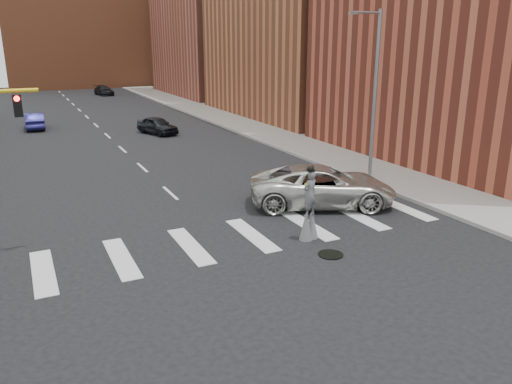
# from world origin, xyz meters

# --- Properties ---
(ground_plane) EXTENTS (160.00, 160.00, 0.00)m
(ground_plane) POSITION_xyz_m (0.00, 0.00, 0.00)
(ground_plane) COLOR black
(ground_plane) RESTS_ON ground
(sidewalk_right) EXTENTS (5.00, 90.00, 0.18)m
(sidewalk_right) POSITION_xyz_m (12.50, 25.00, 0.09)
(sidewalk_right) COLOR gray
(sidewalk_right) RESTS_ON ground
(manhole) EXTENTS (0.90, 0.90, 0.04)m
(manhole) POSITION_xyz_m (3.00, -2.00, 0.02)
(manhole) COLOR black
(manhole) RESTS_ON ground
(building_far) EXTENTS (16.00, 22.00, 20.00)m
(building_far) POSITION_xyz_m (22.00, 54.00, 10.00)
(building_far) COLOR #9F4C3A
(building_far) RESTS_ON ground
(building_backdrop) EXTENTS (26.00, 14.00, 18.00)m
(building_backdrop) POSITION_xyz_m (6.00, 78.00, 9.00)
(building_backdrop) COLOR #A75634
(building_backdrop) RESTS_ON ground
(streetlight) EXTENTS (2.05, 0.20, 9.00)m
(streetlight) POSITION_xyz_m (10.90, 6.00, 4.90)
(streetlight) COLOR slate
(streetlight) RESTS_ON ground
(stilt_performer) EXTENTS (0.83, 0.61, 2.92)m
(stilt_performer) POSITION_xyz_m (3.11, -0.31, 1.16)
(stilt_performer) COLOR #2F1E13
(stilt_performer) RESTS_ON ground
(suv_crossing) EXTENTS (7.42, 5.58, 1.87)m
(suv_crossing) POSITION_xyz_m (5.88, 3.00, 0.94)
(suv_crossing) COLOR beige
(suv_crossing) RESTS_ON ground
(car_near) EXTENTS (3.01, 4.50, 1.42)m
(car_near) POSITION_xyz_m (3.93, 25.03, 0.71)
(car_near) COLOR black
(car_near) RESTS_ON ground
(car_mid) EXTENTS (1.59, 4.37, 1.43)m
(car_mid) POSITION_xyz_m (-5.14, 32.16, 0.72)
(car_mid) COLOR navy
(car_mid) RESTS_ON ground
(car_far) EXTENTS (2.51, 4.76, 1.32)m
(car_far) POSITION_xyz_m (5.39, 59.77, 0.66)
(car_far) COLOR black
(car_far) RESTS_ON ground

